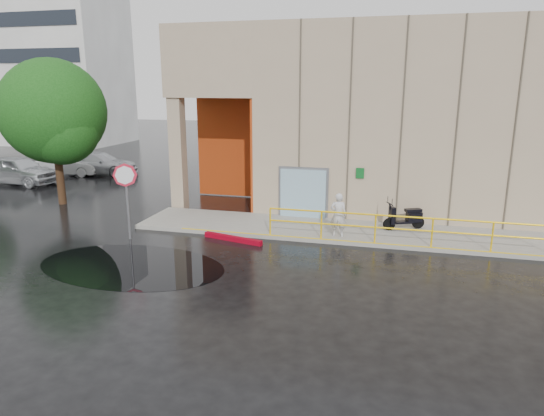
% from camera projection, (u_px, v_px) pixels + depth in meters
% --- Properties ---
extents(ground, '(120.00, 120.00, 0.00)m').
position_uv_depth(ground, '(260.00, 270.00, 14.92)').
color(ground, black).
rests_on(ground, ground).
extents(sidewalk, '(20.00, 3.00, 0.15)m').
position_uv_depth(sidewalk, '(395.00, 235.00, 18.17)').
color(sidewalk, gray).
rests_on(sidewalk, ground).
extents(building, '(20.00, 10.17, 8.00)m').
position_uv_depth(building, '(425.00, 114.00, 22.98)').
color(building, tan).
rests_on(building, ground).
extents(guardrail, '(9.56, 0.06, 1.03)m').
position_uv_depth(guardrail, '(403.00, 230.00, 16.70)').
color(guardrail, yellow).
rests_on(guardrail, sidewalk).
extents(distant_building, '(12.00, 8.08, 15.00)m').
position_uv_depth(distant_building, '(56.00, 64.00, 46.04)').
color(distant_building, '#B5B4B0').
rests_on(distant_building, ground).
extents(person, '(0.60, 0.40, 1.62)m').
position_uv_depth(person, '(338.00, 215.00, 17.57)').
color(person, silver).
rests_on(person, sidewalk).
extents(scooter, '(1.68, 1.13, 1.27)m').
position_uv_depth(scooter, '(405.00, 211.00, 18.43)').
color(scooter, black).
rests_on(scooter, sidewalk).
extents(stop_sign, '(0.78, 0.41, 2.83)m').
position_uv_depth(stop_sign, '(126.00, 185.00, 17.39)').
color(stop_sign, slate).
rests_on(stop_sign, ground).
extents(red_curb, '(2.37, 0.77, 0.18)m').
position_uv_depth(red_curb, '(233.00, 239.00, 17.66)').
color(red_curb, maroon).
rests_on(red_curb, ground).
extents(puddle, '(6.39, 4.16, 0.01)m').
position_uv_depth(puddle, '(131.00, 265.00, 15.27)').
color(puddle, black).
rests_on(puddle, ground).
extents(car_a, '(4.86, 2.27, 1.61)m').
position_uv_depth(car_a, '(18.00, 170.00, 27.66)').
color(car_a, silver).
rests_on(car_a, ground).
extents(car_b, '(4.08, 1.95, 1.29)m').
position_uv_depth(car_b, '(69.00, 165.00, 30.38)').
color(car_b, silver).
rests_on(car_b, ground).
extents(car_c, '(5.10, 2.49, 1.43)m').
position_uv_depth(car_c, '(98.00, 163.00, 30.59)').
color(car_c, silver).
rests_on(car_c, ground).
extents(tree_near, '(4.77, 4.77, 6.74)m').
position_uv_depth(tree_near, '(55.00, 116.00, 22.11)').
color(tree_near, black).
rests_on(tree_near, ground).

